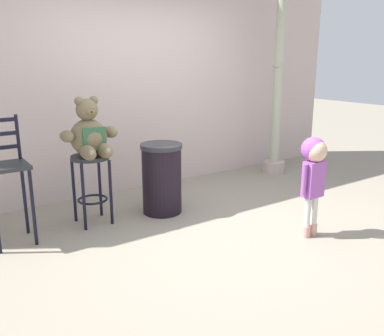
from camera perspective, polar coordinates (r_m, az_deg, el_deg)
ground_plane at (r=4.34m, az=3.24°, el=-8.48°), size 24.00×24.00×0.00m
building_wall at (r=5.61m, az=-8.84°, el=15.65°), size 7.01×0.30×3.61m
bar_stool_with_teddy at (r=4.48m, az=-13.62°, el=-0.93°), size 0.39×0.39×0.74m
teddy_bear at (r=4.36m, az=-13.82°, el=4.40°), size 0.59×0.53×0.60m
child_walking at (r=4.14m, az=16.29°, el=0.34°), size 0.32×0.25×0.99m
trash_bin at (r=4.70m, az=-4.15°, el=-1.41°), size 0.47×0.47×0.80m
lamppost at (r=6.36m, az=11.54°, el=8.91°), size 0.33×0.33×2.76m
bar_chair_empty at (r=4.21m, az=-24.02°, el=-0.72°), size 0.38×0.38×1.20m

